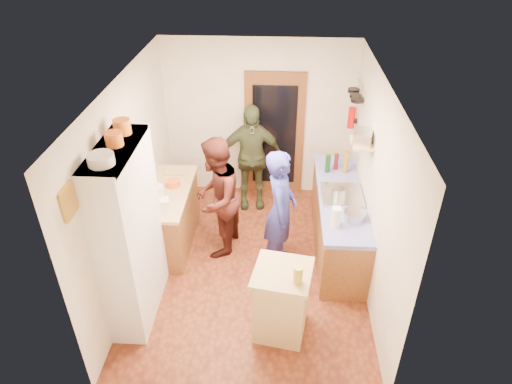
# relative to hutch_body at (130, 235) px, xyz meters

# --- Properties ---
(floor) EXTENTS (3.00, 4.00, 0.02)m
(floor) POSITION_rel_hutch_body_xyz_m (1.30, 0.80, -1.11)
(floor) COLOR brown
(floor) RESTS_ON ground
(ceiling) EXTENTS (3.00, 4.00, 0.02)m
(ceiling) POSITION_rel_hutch_body_xyz_m (1.30, 0.80, 1.51)
(ceiling) COLOR silver
(ceiling) RESTS_ON ground
(wall_back) EXTENTS (3.00, 0.02, 2.60)m
(wall_back) POSITION_rel_hutch_body_xyz_m (1.30, 2.81, 0.20)
(wall_back) COLOR silver
(wall_back) RESTS_ON ground
(wall_front) EXTENTS (3.00, 0.02, 2.60)m
(wall_front) POSITION_rel_hutch_body_xyz_m (1.30, -1.21, 0.20)
(wall_front) COLOR silver
(wall_front) RESTS_ON ground
(wall_left) EXTENTS (0.02, 4.00, 2.60)m
(wall_left) POSITION_rel_hutch_body_xyz_m (-0.21, 0.80, 0.20)
(wall_left) COLOR silver
(wall_left) RESTS_ON ground
(wall_right) EXTENTS (0.02, 4.00, 2.60)m
(wall_right) POSITION_rel_hutch_body_xyz_m (2.81, 0.80, 0.20)
(wall_right) COLOR silver
(wall_right) RESTS_ON ground
(door_frame) EXTENTS (0.95, 0.06, 2.10)m
(door_frame) POSITION_rel_hutch_body_xyz_m (1.55, 2.77, -0.05)
(door_frame) COLOR brown
(door_frame) RESTS_ON ground
(door_glass) EXTENTS (0.70, 0.02, 1.70)m
(door_glass) POSITION_rel_hutch_body_xyz_m (1.55, 2.74, -0.05)
(door_glass) COLOR black
(door_glass) RESTS_ON door_frame
(hutch_body) EXTENTS (0.40, 1.20, 2.20)m
(hutch_body) POSITION_rel_hutch_body_xyz_m (0.00, 0.00, 0.00)
(hutch_body) COLOR white
(hutch_body) RESTS_ON ground
(hutch_top_shelf) EXTENTS (0.40, 1.14, 0.04)m
(hutch_top_shelf) POSITION_rel_hutch_body_xyz_m (0.00, 0.00, 1.08)
(hutch_top_shelf) COLOR white
(hutch_top_shelf) RESTS_ON hutch_body
(plate_stack) EXTENTS (0.25, 0.25, 0.10)m
(plate_stack) POSITION_rel_hutch_body_xyz_m (0.00, -0.34, 1.15)
(plate_stack) COLOR white
(plate_stack) RESTS_ON hutch_top_shelf
(orange_pot_a) EXTENTS (0.18, 0.18, 0.14)m
(orange_pot_a) POSITION_rel_hutch_body_xyz_m (0.00, 0.05, 1.17)
(orange_pot_a) COLOR orange
(orange_pot_a) RESTS_ON hutch_top_shelf
(orange_pot_b) EXTENTS (0.18, 0.18, 0.16)m
(orange_pot_b) POSITION_rel_hutch_body_xyz_m (0.00, 0.32, 1.18)
(orange_pot_b) COLOR orange
(orange_pot_b) RESTS_ON hutch_top_shelf
(left_counter_base) EXTENTS (0.60, 1.40, 0.85)m
(left_counter_base) POSITION_rel_hutch_body_xyz_m (0.10, 1.25, -0.68)
(left_counter_base) COLOR olive
(left_counter_base) RESTS_ON ground
(left_counter_top) EXTENTS (0.64, 1.44, 0.05)m
(left_counter_top) POSITION_rel_hutch_body_xyz_m (0.10, 1.25, -0.23)
(left_counter_top) COLOR #D8B877
(left_counter_top) RESTS_ON left_counter_base
(toaster) EXTENTS (0.25, 0.21, 0.17)m
(toaster) POSITION_rel_hutch_body_xyz_m (0.15, 0.77, -0.12)
(toaster) COLOR white
(toaster) RESTS_ON left_counter_top
(kettle) EXTENTS (0.18, 0.18, 0.19)m
(kettle) POSITION_rel_hutch_body_xyz_m (0.05, 1.05, -0.10)
(kettle) COLOR white
(kettle) RESTS_ON left_counter_top
(orange_bowl) EXTENTS (0.25, 0.25, 0.09)m
(orange_bowl) POSITION_rel_hutch_body_xyz_m (0.18, 1.38, -0.16)
(orange_bowl) COLOR orange
(orange_bowl) RESTS_ON left_counter_top
(chopping_board) EXTENTS (0.31, 0.23, 0.02)m
(chopping_board) POSITION_rel_hutch_body_xyz_m (0.12, 1.76, -0.19)
(chopping_board) COLOR #D8B877
(chopping_board) RESTS_ON left_counter_top
(right_counter_base) EXTENTS (0.60, 2.20, 0.84)m
(right_counter_base) POSITION_rel_hutch_body_xyz_m (2.50, 1.30, -0.68)
(right_counter_base) COLOR olive
(right_counter_base) RESTS_ON ground
(right_counter_top) EXTENTS (0.62, 2.22, 0.06)m
(right_counter_top) POSITION_rel_hutch_body_xyz_m (2.50, 1.30, -0.23)
(right_counter_top) COLOR #1319A2
(right_counter_top) RESTS_ON right_counter_base
(hob) EXTENTS (0.55, 0.58, 0.04)m
(hob) POSITION_rel_hutch_body_xyz_m (2.50, 1.25, -0.18)
(hob) COLOR silver
(hob) RESTS_ON right_counter_top
(pot_on_hob) EXTENTS (0.18, 0.18, 0.12)m
(pot_on_hob) POSITION_rel_hutch_body_xyz_m (2.45, 1.20, -0.10)
(pot_on_hob) COLOR silver
(pot_on_hob) RESTS_ON hob
(bottle_a) EXTENTS (0.08, 0.08, 0.28)m
(bottle_a) POSITION_rel_hutch_body_xyz_m (2.35, 1.89, -0.06)
(bottle_a) COLOR #143F14
(bottle_a) RESTS_ON right_counter_top
(bottle_b) EXTENTS (0.07, 0.07, 0.25)m
(bottle_b) POSITION_rel_hutch_body_xyz_m (2.48, 1.99, -0.07)
(bottle_b) COLOR #591419
(bottle_b) RESTS_ON right_counter_top
(bottle_c) EXTENTS (0.10, 0.10, 0.34)m
(bottle_c) POSITION_rel_hutch_body_xyz_m (2.61, 1.91, -0.03)
(bottle_c) COLOR olive
(bottle_c) RESTS_ON right_counter_top
(paper_towel) EXTENTS (0.15, 0.15, 0.26)m
(paper_towel) POSITION_rel_hutch_body_xyz_m (2.35, 0.58, -0.07)
(paper_towel) COLOR white
(paper_towel) RESTS_ON right_counter_top
(mixing_bowl) EXTENTS (0.32, 0.32, 0.10)m
(mixing_bowl) POSITION_rel_hutch_body_xyz_m (2.60, 0.73, -0.15)
(mixing_bowl) COLOR silver
(mixing_bowl) RESTS_ON right_counter_top
(island_base) EXTENTS (0.64, 0.64, 0.86)m
(island_base) POSITION_rel_hutch_body_xyz_m (1.72, -0.28, -0.67)
(island_base) COLOR #D8B877
(island_base) RESTS_ON ground
(island_top) EXTENTS (0.72, 0.72, 0.05)m
(island_top) POSITION_rel_hutch_body_xyz_m (1.72, -0.28, -0.22)
(island_top) COLOR #D8B877
(island_top) RESTS_ON island_base
(cutting_board) EXTENTS (0.39, 0.34, 0.02)m
(cutting_board) POSITION_rel_hutch_body_xyz_m (1.68, -0.23, -0.21)
(cutting_board) COLOR white
(cutting_board) RESTS_ON island_top
(oil_jar) EXTENTS (0.12, 0.12, 0.20)m
(oil_jar) POSITION_rel_hutch_body_xyz_m (1.87, -0.43, -0.09)
(oil_jar) COLOR #AD9E2D
(oil_jar) RESTS_ON island_top
(pan_rail) EXTENTS (0.02, 0.65, 0.02)m
(pan_rail) POSITION_rel_hutch_body_xyz_m (2.76, 2.33, 0.95)
(pan_rail) COLOR silver
(pan_rail) RESTS_ON wall_right
(pan_hang_a) EXTENTS (0.18, 0.18, 0.05)m
(pan_hang_a) POSITION_rel_hutch_body_xyz_m (2.70, 2.15, 0.82)
(pan_hang_a) COLOR black
(pan_hang_a) RESTS_ON pan_rail
(pan_hang_b) EXTENTS (0.16, 0.16, 0.05)m
(pan_hang_b) POSITION_rel_hutch_body_xyz_m (2.70, 2.35, 0.80)
(pan_hang_b) COLOR black
(pan_hang_b) RESTS_ON pan_rail
(pan_hang_c) EXTENTS (0.17, 0.17, 0.05)m
(pan_hang_c) POSITION_rel_hutch_body_xyz_m (2.70, 2.55, 0.81)
(pan_hang_c) COLOR black
(pan_hang_c) RESTS_ON pan_rail
(wall_shelf) EXTENTS (0.26, 0.42, 0.03)m
(wall_shelf) POSITION_rel_hutch_body_xyz_m (2.67, 1.25, 0.60)
(wall_shelf) COLOR #D8B877
(wall_shelf) RESTS_ON wall_right
(radio) EXTENTS (0.28, 0.34, 0.15)m
(radio) POSITION_rel_hutch_body_xyz_m (2.67, 1.25, 0.69)
(radio) COLOR silver
(radio) RESTS_ON wall_shelf
(ext_bracket) EXTENTS (0.06, 0.10, 0.04)m
(ext_bracket) POSITION_rel_hutch_body_xyz_m (2.77, 2.50, 0.35)
(ext_bracket) COLOR black
(ext_bracket) RESTS_ON wall_right
(fire_extinguisher) EXTENTS (0.11, 0.11, 0.32)m
(fire_extinguisher) POSITION_rel_hutch_body_xyz_m (2.71, 2.50, 0.40)
(fire_extinguisher) COLOR red
(fire_extinguisher) RESTS_ON wall_right
(picture_frame) EXTENTS (0.03, 0.25, 0.30)m
(picture_frame) POSITION_rel_hutch_body_xyz_m (-0.18, -0.75, 0.95)
(picture_frame) COLOR gold
(picture_frame) RESTS_ON wall_left
(person_hob) EXTENTS (0.45, 0.65, 1.71)m
(person_hob) POSITION_rel_hutch_body_xyz_m (1.71, 0.91, -0.24)
(person_hob) COLOR navy
(person_hob) RESTS_ON ground
(person_left) EXTENTS (0.80, 0.95, 1.74)m
(person_left) POSITION_rel_hutch_body_xyz_m (0.85, 1.18, -0.23)
(person_left) COLOR #401914
(person_left) RESTS_ON ground
(person_back) EXTENTS (1.06, 0.53, 1.74)m
(person_back) POSITION_rel_hutch_body_xyz_m (1.21, 2.32, -0.23)
(person_back) COLOR #363D24
(person_back) RESTS_ON ground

